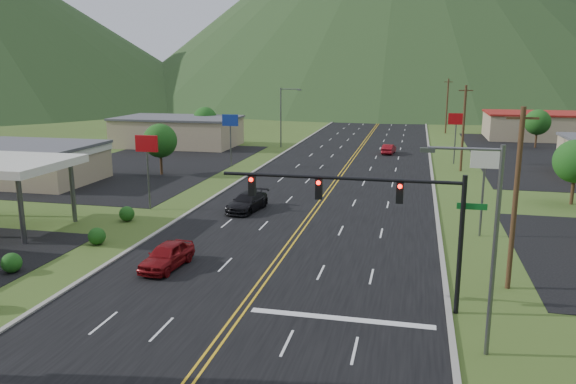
% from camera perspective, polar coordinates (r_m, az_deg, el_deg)
% --- Properties ---
extents(traffic_signal, '(13.10, 0.43, 7.00)m').
position_cam_1_polar(traffic_signal, '(28.05, 9.15, -1.31)').
color(traffic_signal, black).
rests_on(traffic_signal, ground).
extents(streetlight_east, '(3.28, 0.25, 9.00)m').
position_cam_1_polar(streetlight_east, '(24.38, 19.59, -4.38)').
color(streetlight_east, '#59595E').
rests_on(streetlight_east, ground).
extents(streetlight_west, '(3.28, 0.25, 9.00)m').
position_cam_1_polar(streetlight_west, '(85.80, -0.53, 8.00)').
color(streetlight_west, '#59595E').
rests_on(streetlight_west, ground).
extents(building_west_mid, '(14.40, 10.40, 4.10)m').
position_cam_1_polar(building_west_mid, '(65.77, -24.95, 2.88)').
color(building_west_mid, tan).
rests_on(building_west_mid, ground).
extents(building_west_far, '(18.40, 11.40, 4.50)m').
position_cam_1_polar(building_west_far, '(89.41, -11.11, 6.07)').
color(building_west_far, tan).
rests_on(building_west_far, ground).
extents(building_east_far, '(16.40, 12.40, 4.50)m').
position_cam_1_polar(building_east_far, '(105.56, 23.80, 6.20)').
color(building_east_far, tan).
rests_on(building_east_far, ground).
extents(pole_sign_west_a, '(2.00, 0.18, 6.40)m').
position_cam_1_polar(pole_sign_west_a, '(49.03, -14.14, 4.05)').
color(pole_sign_west_a, '#59595E').
rests_on(pole_sign_west_a, ground).
extents(pole_sign_west_b, '(2.00, 0.18, 6.40)m').
position_cam_1_polar(pole_sign_west_b, '(69.21, -5.89, 6.73)').
color(pole_sign_west_b, '#59595E').
rests_on(pole_sign_west_b, ground).
extents(pole_sign_east_a, '(2.00, 0.18, 6.40)m').
position_cam_1_polar(pole_sign_east_a, '(42.07, 19.36, 2.36)').
color(pole_sign_east_a, '#59595E').
rests_on(pole_sign_east_a, ground).
extents(pole_sign_east_b, '(2.00, 0.18, 6.40)m').
position_cam_1_polar(pole_sign_east_b, '(73.70, 16.71, 6.62)').
color(pole_sign_east_b, '#59595E').
rests_on(pole_sign_east_b, ground).
extents(tree_west_a, '(3.84, 3.84, 5.82)m').
position_cam_1_polar(tree_west_a, '(65.15, -12.87, 5.10)').
color(tree_west_a, '#382314').
rests_on(tree_west_a, ground).
extents(tree_west_b, '(3.84, 3.84, 5.82)m').
position_cam_1_polar(tree_west_b, '(91.78, -8.42, 7.35)').
color(tree_west_b, '#382314').
rests_on(tree_west_b, ground).
extents(tree_east_a, '(3.84, 3.84, 5.82)m').
position_cam_1_polar(tree_east_a, '(55.58, 27.20, 2.79)').
color(tree_east_a, '#382314').
rests_on(tree_east_a, ground).
extents(tree_east_b, '(3.84, 3.84, 5.82)m').
position_cam_1_polar(tree_east_b, '(93.30, 24.02, 6.49)').
color(tree_east_b, '#382314').
rests_on(tree_east_b, ground).
extents(utility_pole_a, '(1.60, 0.28, 10.00)m').
position_cam_1_polar(utility_pole_a, '(32.40, 22.11, -0.59)').
color(utility_pole_a, '#382314').
rests_on(utility_pole_a, ground).
extents(utility_pole_b, '(1.60, 0.28, 10.00)m').
position_cam_1_polar(utility_pole_b, '(68.76, 17.39, 6.26)').
color(utility_pole_b, '#382314').
rests_on(utility_pole_b, ground).
extents(utility_pole_c, '(1.60, 0.28, 10.00)m').
position_cam_1_polar(utility_pole_c, '(108.56, 15.85, 8.45)').
color(utility_pole_c, '#382314').
rests_on(utility_pole_c, ground).
extents(utility_pole_d, '(1.60, 0.28, 10.00)m').
position_cam_1_polar(utility_pole_d, '(148.47, 15.13, 9.46)').
color(utility_pole_d, '#382314').
rests_on(utility_pole_d, ground).
extents(car_red_near, '(2.21, 4.70, 1.55)m').
position_cam_1_polar(car_red_near, '(35.04, -12.20, -6.38)').
color(car_red_near, maroon).
rests_on(car_red_near, ground).
extents(car_dark_mid, '(2.92, 5.48, 1.51)m').
position_cam_1_polar(car_dark_mid, '(47.80, -4.16, -1.06)').
color(car_dark_mid, black).
rests_on(car_dark_mid, ground).
extents(car_red_far, '(1.93, 4.29, 1.37)m').
position_cam_1_polar(car_red_far, '(80.67, 10.20, 4.29)').
color(car_red_far, maroon).
rests_on(car_red_far, ground).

